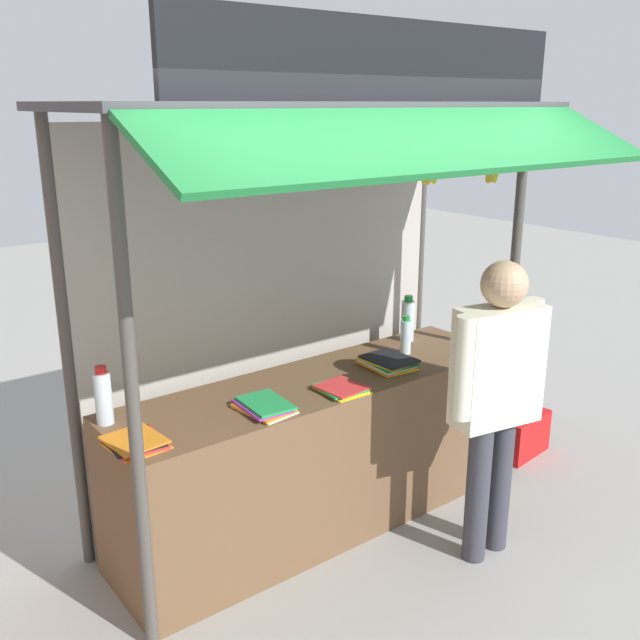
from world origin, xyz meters
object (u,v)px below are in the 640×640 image
at_px(magazine_stack_back_left, 264,406).
at_px(plastic_crate, 508,429).
at_px(banana_bunch_inner_left, 492,171).
at_px(magazine_stack_left, 341,388).
at_px(water_bottle_mid_left, 406,336).
at_px(banana_bunch_rightmost, 429,169).
at_px(vendor_person, 496,385).
at_px(water_bottle_far_right, 103,397).
at_px(magazine_stack_rear_center, 388,362).
at_px(water_bottle_front_right, 408,320).
at_px(magazine_stack_mid_right, 135,442).

relative_size(magazine_stack_back_left, plastic_crate, 0.74).
distance_m(magazine_stack_back_left, banana_bunch_inner_left, 1.73).
distance_m(magazine_stack_left, plastic_crate, 1.82).
relative_size(water_bottle_mid_left, banana_bunch_rightmost, 0.90).
bearing_deg(banana_bunch_rightmost, vendor_person, -62.08).
xyz_separation_m(water_bottle_far_right, magazine_stack_rear_center, (1.61, -0.26, -0.11)).
bearing_deg(vendor_person, banana_bunch_inner_left, -117.76).
xyz_separation_m(water_bottle_front_right, magazine_stack_rear_center, (-0.43, -0.28, -0.11)).
bearing_deg(water_bottle_mid_left, magazine_stack_rear_center, -156.18).
bearing_deg(water_bottle_mid_left, water_bottle_far_right, 175.15).
bearing_deg(magazine_stack_rear_center, magazine_stack_back_left, -175.12).
bearing_deg(banana_bunch_inner_left, magazine_stack_back_left, 168.06).
relative_size(magazine_stack_rear_center, plastic_crate, 0.74).
height_order(banana_bunch_inner_left, plastic_crate, banana_bunch_inner_left).
height_order(water_bottle_front_right, water_bottle_far_right, water_bottle_front_right).
xyz_separation_m(water_bottle_mid_left, water_bottle_far_right, (-1.85, 0.16, 0.03)).
xyz_separation_m(magazine_stack_left, banana_bunch_rightmost, (0.36, -0.23, 1.16)).
height_order(magazine_stack_back_left, banana_bunch_rightmost, banana_bunch_rightmost).
bearing_deg(vendor_person, magazine_stack_rear_center, -71.45).
height_order(magazine_stack_rear_center, banana_bunch_inner_left, banana_bunch_inner_left).
bearing_deg(magazine_stack_rear_center, magazine_stack_left, -164.98).
height_order(magazine_stack_left, vendor_person, vendor_person).
distance_m(water_bottle_front_right, water_bottle_far_right, 2.04).
bearing_deg(magazine_stack_back_left, magazine_stack_mid_right, 177.17).
relative_size(water_bottle_far_right, vendor_person, 0.18).
bearing_deg(magazine_stack_mid_right, water_bottle_mid_left, 4.77).
relative_size(magazine_stack_mid_right, banana_bunch_inner_left, 1.01).
distance_m(water_bottle_front_right, banana_bunch_inner_left, 1.18).
bearing_deg(banana_bunch_inner_left, magazine_stack_left, 164.42).
xyz_separation_m(magazine_stack_mid_right, vendor_person, (1.69, -0.67, 0.07)).
relative_size(water_bottle_front_right, magazine_stack_mid_right, 1.03).
relative_size(magazine_stack_left, vendor_person, 0.16).
height_order(magazine_stack_rear_center, magazine_stack_back_left, magazine_stack_rear_center).
xyz_separation_m(vendor_person, plastic_crate, (1.10, 0.71, -0.84)).
bearing_deg(magazine_stack_rear_center, banana_bunch_rightmost, -104.94).
relative_size(water_bottle_front_right, water_bottle_far_right, 1.02).
bearing_deg(water_bottle_far_right, magazine_stack_back_left, -26.47).
distance_m(water_bottle_mid_left, banana_bunch_rightmost, 1.20).
xyz_separation_m(magazine_stack_rear_center, magazine_stack_mid_right, (-1.59, -0.05, -0.01)).
xyz_separation_m(water_bottle_front_right, magazine_stack_mid_right, (-2.02, -0.33, -0.12)).
relative_size(water_bottle_mid_left, vendor_person, 0.15).
relative_size(water_bottle_far_right, banana_bunch_rightmost, 1.10).
bearing_deg(banana_bunch_inner_left, water_bottle_far_right, 162.74).
height_order(magazine_stack_rear_center, plastic_crate, magazine_stack_rear_center).
xyz_separation_m(magazine_stack_mid_right, plastic_crate, (2.78, 0.04, -0.77)).
bearing_deg(magazine_stack_back_left, water_bottle_front_right, 14.97).
xyz_separation_m(magazine_stack_left, plastic_crate, (1.64, 0.11, -0.77)).
bearing_deg(magazine_stack_mid_right, magazine_stack_rear_center, 1.63).
distance_m(water_bottle_mid_left, banana_bunch_inner_left, 1.13).
bearing_deg(banana_bunch_rightmost, banana_bunch_inner_left, 0.05).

